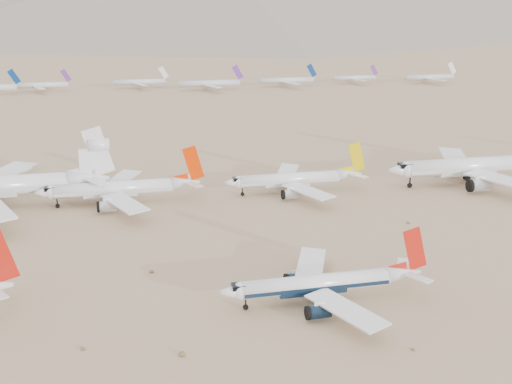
% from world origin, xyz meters
% --- Properties ---
extents(ground, '(7000.00, 7000.00, 0.00)m').
position_xyz_m(ground, '(0.00, 0.00, 0.00)').
color(ground, '#8B6D51').
rests_on(ground, ground).
extents(main_airliner, '(40.04, 39.11, 14.13)m').
position_xyz_m(main_airliner, '(1.85, -6.96, 3.88)').
color(main_airliner, white).
rests_on(main_airliner, ground).
extents(row2_navy_widebody, '(57.46, 56.19, 20.44)m').
position_xyz_m(row2_navy_widebody, '(75.80, 61.14, 5.71)').
color(row2_navy_widebody, white).
rests_on(row2_navy_widebody, ground).
extents(row2_gold_tail, '(41.86, 40.93, 14.90)m').
position_xyz_m(row2_gold_tail, '(16.78, 64.51, 4.17)').
color(row2_gold_tail, white).
rests_on(row2_gold_tail, ground).
extents(row2_orange_tail, '(45.28, 44.30, 16.15)m').
position_xyz_m(row2_orange_tail, '(-35.38, 65.13, 4.53)').
color(row2_orange_tail, white).
rests_on(row2_orange_tail, ground).
extents(distant_storage_row, '(473.11, 54.06, 13.23)m').
position_xyz_m(distant_storage_row, '(-50.76, 297.30, 4.23)').
color(distant_storage_row, silver).
rests_on(distant_storage_row, ground).
extents(desert_scrub, '(275.48, 121.67, 0.67)m').
position_xyz_m(desert_scrub, '(12.64, -25.25, 0.30)').
color(desert_scrub, brown).
rests_on(desert_scrub, ground).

